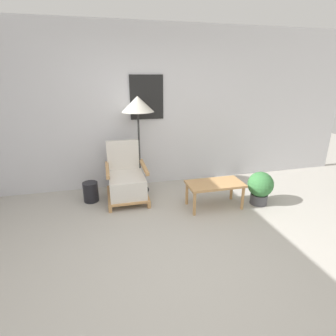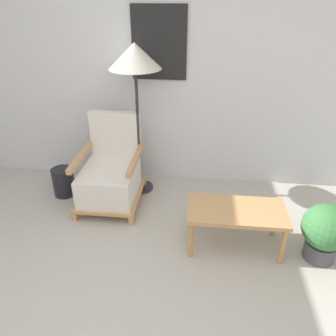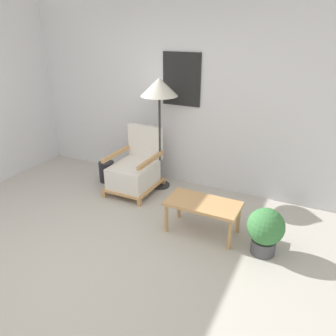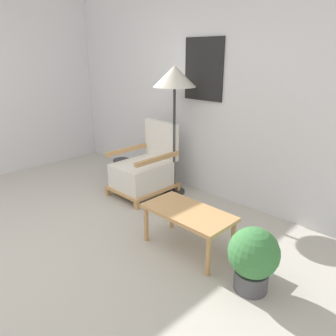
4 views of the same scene
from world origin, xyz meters
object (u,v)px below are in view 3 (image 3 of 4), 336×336
(floor_lamp, at_px, (159,91))
(potted_plant, at_px, (265,230))
(armchair, at_px, (135,170))
(vase, at_px, (107,172))
(coffee_table, at_px, (203,206))

(floor_lamp, xyz_separation_m, potted_plant, (1.72, -0.93, -1.13))
(armchair, relative_size, floor_lamp, 0.57)
(armchair, relative_size, vase, 2.87)
(vase, distance_m, potted_plant, 2.64)
(coffee_table, distance_m, potted_plant, 0.72)
(armchair, distance_m, potted_plant, 2.08)
(coffee_table, relative_size, vase, 2.65)
(armchair, xyz_separation_m, vase, (-0.57, 0.06, -0.16))
(armchair, height_order, coffee_table, armchair)
(vase, height_order, potted_plant, potted_plant)
(floor_lamp, height_order, vase, floor_lamp)
(coffee_table, bearing_deg, armchair, 155.08)
(floor_lamp, relative_size, vase, 5.07)
(coffee_table, height_order, potted_plant, potted_plant)
(floor_lamp, bearing_deg, coffee_table, -40.69)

